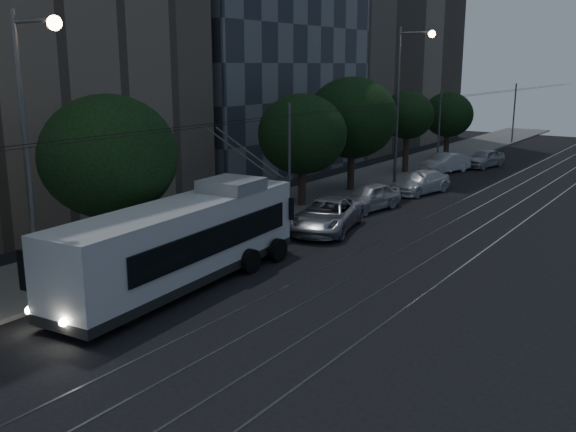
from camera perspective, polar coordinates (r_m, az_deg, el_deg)
The scene contains 17 objects.
ground at distance 22.26m, azimuth -3.17°, elevation -7.32°, with size 120.00×120.00×0.00m, color black.
sidewalk at distance 42.43m, azimuth 5.31°, elevation 2.73°, with size 5.00×90.00×0.15m, color slate.
tram_rails at distance 38.67m, azimuth 18.34°, elevation 0.96°, with size 4.52×90.00×0.02m.
overhead_wires at distance 40.78m, azimuth 8.53°, elevation 7.03°, with size 2.23×90.00×6.00m.
trolleybus at distance 23.43m, azimuth -9.14°, elevation -2.24°, with size 3.39×11.83×5.63m.
pickup_silver at distance 30.93m, azimuth 3.46°, elevation 0.09°, with size 2.55×5.52×1.53m, color #AFB1B7.
car_white_a at distance 35.51m, azimuth 7.18°, elevation 1.69°, with size 1.75×4.35×1.48m, color #B7B7BB.
car_white_b at distance 40.84m, azimuth 11.67°, elevation 2.95°, with size 1.90×4.67×1.36m, color silver.
car_white_c at distance 49.07m, azimuth 13.79°, elevation 4.59°, with size 1.50×4.30×1.42m, color white.
car_white_d at distance 52.41m, azimuth 17.04°, elevation 4.93°, with size 1.67×4.15×1.41m, color #B7B7BB.
tree_1 at distance 25.94m, azimuth -15.65°, elevation 5.10°, with size 5.35×5.35×6.77m.
tree_2 at distance 35.39m, azimuth 1.27°, elevation 7.27°, with size 4.90×4.90×6.32m.
tree_3 at distance 40.13m, azimuth 5.72°, elevation 8.67°, with size 5.56×5.56×7.14m.
tree_4 at distance 47.49m, azimuth 10.56°, elevation 8.78°, with size 3.82×3.82×6.00m.
tree_5 at distance 55.02m, azimuth 14.05°, elevation 8.72°, with size 4.07×4.07×5.64m.
streetlamp_near at distance 21.96m, azimuth -21.81°, elevation 6.91°, with size 2.31×0.44×9.49m.
streetlamp_far at distance 42.54m, azimuth 10.26°, elevation 10.80°, with size 2.46×0.44×10.17m.
Camera 1 is at (12.78, -16.45, 7.84)m, focal length 40.00 mm.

